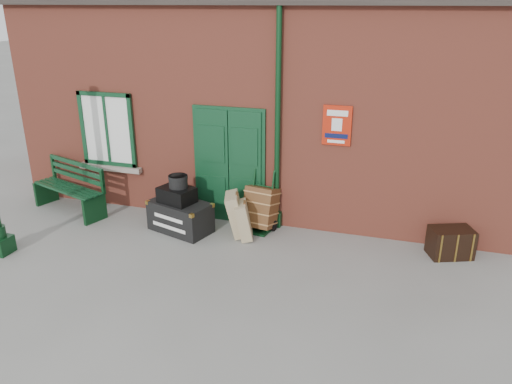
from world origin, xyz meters
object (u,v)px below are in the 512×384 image
at_px(houdini_trunk, 180,217).
at_px(dark_trunk, 451,242).
at_px(bench, 71,186).
at_px(porter_trolley, 261,208).

bearing_deg(houdini_trunk, dark_trunk, 22.46).
height_order(bench, houdini_trunk, bench).
xyz_separation_m(porter_trolley, dark_trunk, (3.37, -0.07, -0.19)).
relative_size(houdini_trunk, dark_trunk, 1.66).
bearing_deg(porter_trolley, bench, -166.26).
xyz_separation_m(bench, dark_trunk, (7.33, 0.20, -0.29)).
bearing_deg(houdini_trunk, porter_trolley, 36.60).
xyz_separation_m(bench, porter_trolley, (3.96, 0.27, -0.10)).
distance_m(houdini_trunk, dark_trunk, 4.82).
height_order(porter_trolley, dark_trunk, porter_trolley).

